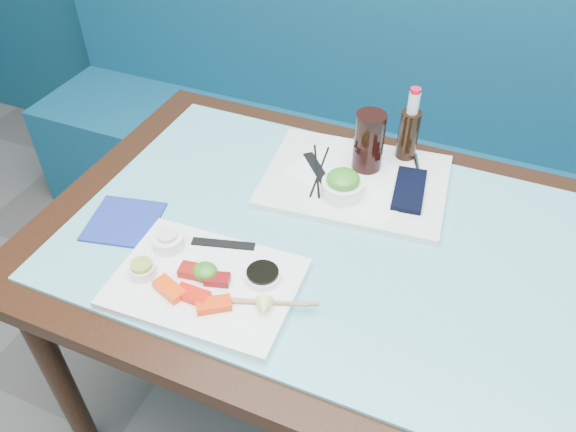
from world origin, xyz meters
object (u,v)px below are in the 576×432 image
at_px(booth_bench, 410,169).
at_px(sashimi_plate, 206,283).
at_px(dining_table, 342,268).
at_px(blue_napkin, 124,221).
at_px(serving_tray, 355,181).
at_px(seaweed_bowl, 342,188).
at_px(cola_bottle_body, 408,138).
at_px(cola_glass, 369,142).

xyz_separation_m(booth_bench, sashimi_plate, (-0.22, -1.08, 0.39)).
relative_size(dining_table, blue_napkin, 8.99).
xyz_separation_m(dining_table, sashimi_plate, (-0.22, -0.24, 0.10)).
height_order(sashimi_plate, serving_tray, sashimi_plate).
bearing_deg(sashimi_plate, seaweed_bowl, 63.17).
height_order(dining_table, seaweed_bowl, seaweed_bowl).
relative_size(dining_table, seaweed_bowl, 14.02).
distance_m(cola_bottle_body, blue_napkin, 0.73).
xyz_separation_m(cola_glass, blue_napkin, (-0.46, -0.40, -0.09)).
distance_m(booth_bench, serving_tray, 0.75).
xyz_separation_m(serving_tray, blue_napkin, (-0.45, -0.35, -0.01)).
distance_m(booth_bench, blue_napkin, 1.16).
bearing_deg(booth_bench, cola_bottle_body, -84.56).
height_order(cola_glass, cola_bottle_body, cola_glass).
bearing_deg(cola_glass, cola_bottle_body, 47.47).
bearing_deg(cola_bottle_body, seaweed_bowl, -114.59).
height_order(dining_table, serving_tray, serving_tray).
distance_m(dining_table, seaweed_bowl, 0.19).
distance_m(serving_tray, seaweed_bowl, 0.08).
distance_m(seaweed_bowl, cola_glass, 0.14).
height_order(seaweed_bowl, blue_napkin, seaweed_bowl).
distance_m(seaweed_bowl, cola_bottle_body, 0.24).
bearing_deg(sashimi_plate, dining_table, 45.12).
height_order(booth_bench, cola_bottle_body, booth_bench).
bearing_deg(cola_glass, booth_bench, 86.88).
height_order(booth_bench, serving_tray, booth_bench).
bearing_deg(blue_napkin, booth_bench, 63.57).
relative_size(dining_table, cola_bottle_body, 9.59).
bearing_deg(cola_glass, sashimi_plate, -110.54).
xyz_separation_m(dining_table, cola_glass, (-0.03, 0.26, 0.18)).
height_order(serving_tray, blue_napkin, serving_tray).
bearing_deg(booth_bench, serving_tray, -93.75).
xyz_separation_m(serving_tray, cola_glass, (0.01, 0.05, 0.09)).
xyz_separation_m(booth_bench, serving_tray, (-0.04, -0.64, 0.39)).
distance_m(dining_table, sashimi_plate, 0.34).
xyz_separation_m(booth_bench, cola_glass, (-0.03, -0.58, 0.48)).
xyz_separation_m(sashimi_plate, blue_napkin, (-0.27, 0.10, -0.01)).
height_order(serving_tray, cola_glass, cola_glass).
bearing_deg(seaweed_bowl, booth_bench, 85.85).
bearing_deg(cola_bottle_body, dining_table, -97.80).
distance_m(serving_tray, blue_napkin, 0.56).
bearing_deg(booth_bench, seaweed_bowl, -94.15).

